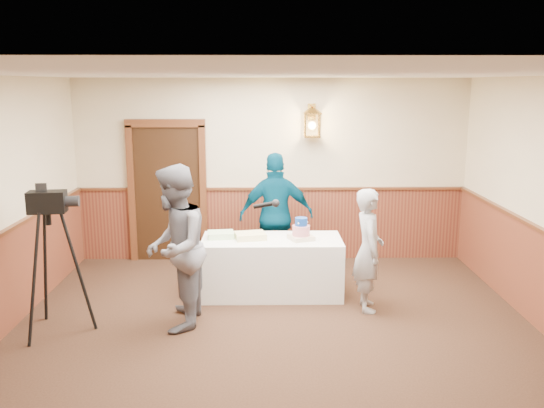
{
  "coord_description": "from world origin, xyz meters",
  "views": [
    {
      "loc": [
        -0.12,
        -5.27,
        2.72
      ],
      "look_at": [
        -0.02,
        1.7,
        1.25
      ],
      "focal_mm": 38.0,
      "sensor_mm": 36.0,
      "label": 1
    }
  ],
  "objects": [
    {
      "name": "room_shell",
      "position": [
        -0.05,
        0.45,
        1.52
      ],
      "size": [
        6.02,
        7.02,
        2.81
      ],
      "color": "beige",
      "rests_on": "ground"
    },
    {
      "name": "baker",
      "position": [
        1.14,
        1.37,
        0.75
      ],
      "size": [
        0.36,
        0.55,
        1.5
      ],
      "primitive_type": "imported",
      "rotation": [
        0.0,
        0.0,
        1.57
      ],
      "color": "#999A9F",
      "rests_on": "ground"
    },
    {
      "name": "assistant_p",
      "position": [
        0.06,
        2.61,
        0.89
      ],
      "size": [
        1.07,
        0.51,
        1.78
      ],
      "primitive_type": "imported",
      "rotation": [
        0.0,
        0.0,
        3.22
      ],
      "color": "#02344B",
      "rests_on": "ground"
    },
    {
      "name": "sheet_cake_yellow",
      "position": [
        -0.3,
        1.9,
        0.79
      ],
      "size": [
        0.43,
        0.36,
        0.08
      ],
      "primitive_type": "cube",
      "rotation": [
        0.0,
        0.0,
        0.2
      ],
      "color": "#EEDF8E",
      "rests_on": "display_table"
    },
    {
      "name": "tv_camera_rig",
      "position": [
        -2.43,
        0.77,
        0.72
      ],
      "size": [
        0.63,
        0.58,
        1.59
      ],
      "rotation": [
        0.0,
        0.0,
        0.12
      ],
      "color": "black",
      "rests_on": "ground"
    },
    {
      "name": "ground",
      "position": [
        0.0,
        0.0,
        0.0
      ],
      "size": [
        7.0,
        7.0,
        0.0
      ],
      "primitive_type": "plane",
      "color": "black",
      "rests_on": "ground"
    },
    {
      "name": "display_table",
      "position": [
        -0.02,
        1.9,
        0.38
      ],
      "size": [
        1.8,
        0.8,
        0.75
      ],
      "primitive_type": "cube",
      "color": "white",
      "rests_on": "ground"
    },
    {
      "name": "interviewer",
      "position": [
        -1.11,
        0.88,
        0.93
      ],
      "size": [
        1.52,
        0.92,
        1.85
      ],
      "rotation": [
        0.0,
        0.0,
        -1.6
      ],
      "color": "slate",
      "rests_on": "ground"
    },
    {
      "name": "sheet_cake_green",
      "position": [
        -0.68,
        1.96,
        0.79
      ],
      "size": [
        0.36,
        0.3,
        0.08
      ],
      "primitive_type": "cube",
      "rotation": [
        0.0,
        0.0,
        0.12
      ],
      "color": "#C2EBA6",
      "rests_on": "display_table"
    },
    {
      "name": "tiered_cake",
      "position": [
        0.36,
        1.85,
        0.86
      ],
      "size": [
        0.36,
        0.36,
        0.29
      ],
      "rotation": [
        0.0,
        0.0,
        0.37
      ],
      "color": "beige",
      "rests_on": "display_table"
    }
  ]
}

